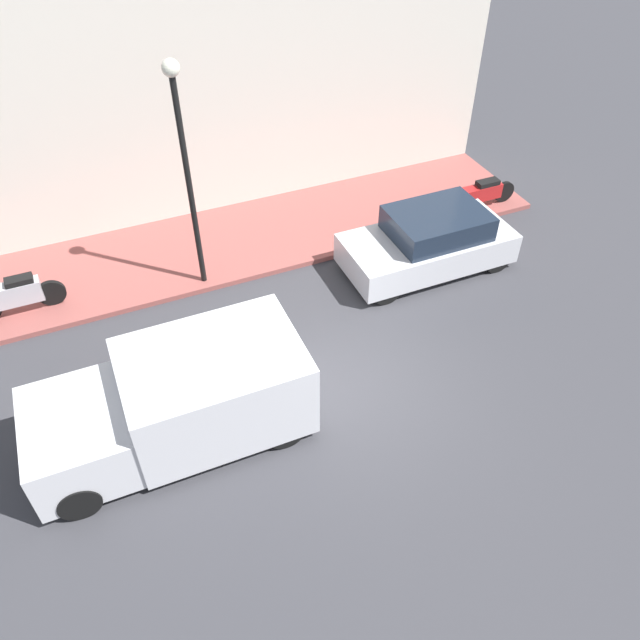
% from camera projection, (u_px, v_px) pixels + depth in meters
% --- Properties ---
extents(ground_plane, '(60.00, 60.00, 0.00)m').
position_uv_depth(ground_plane, '(349.00, 386.00, 11.70)').
color(ground_plane, '#38383D').
extents(sidewalk, '(3.09, 14.05, 0.12)m').
position_uv_depth(sidewalk, '(256.00, 236.00, 15.28)').
color(sidewalk, '#934C47').
rests_on(sidewalk, ground_plane).
extents(building_facade, '(0.30, 14.05, 6.95)m').
position_uv_depth(building_facade, '(222.00, 72.00, 14.14)').
color(building_facade, silver).
rests_on(building_facade, ground_plane).
extents(parked_car, '(1.77, 3.82, 1.41)m').
position_uv_depth(parked_car, '(429.00, 242.00, 14.02)').
color(parked_car, silver).
rests_on(parked_car, ground_plane).
extents(delivery_van, '(2.06, 4.54, 1.68)m').
position_uv_depth(delivery_van, '(175.00, 401.00, 10.30)').
color(delivery_van, silver).
rests_on(delivery_van, ground_plane).
extents(scooter_silver, '(0.30, 1.86, 0.84)m').
position_uv_depth(scooter_silver, '(17.00, 295.00, 12.81)').
color(scooter_silver, '#B7B7BF').
rests_on(scooter_silver, sidewalk).
extents(motorcycle_red, '(0.30, 2.02, 0.73)m').
position_uv_depth(motorcycle_red, '(482.00, 193.00, 15.89)').
color(motorcycle_red, '#B21E1E').
rests_on(motorcycle_red, sidewalk).
extents(streetlamp, '(0.33, 0.33, 4.83)m').
position_uv_depth(streetlamp, '(184.00, 151.00, 11.82)').
color(streetlamp, black).
rests_on(streetlamp, sidewalk).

